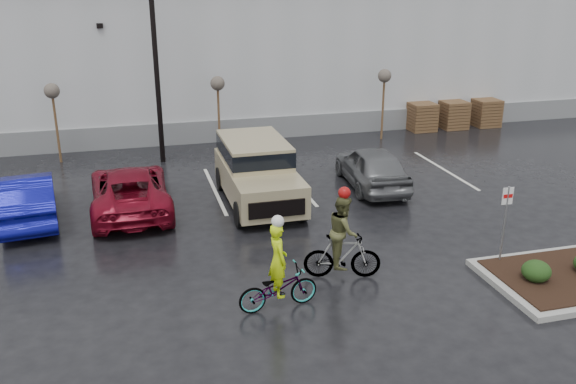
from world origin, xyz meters
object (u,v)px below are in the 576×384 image
object	(u,v)px
car_blue	(28,197)
cyclist_olive	(343,245)
suv_tan	(258,174)
car_red	(130,190)
pallet_stack_a	(422,117)
fire_lane_sign	(505,216)
cyclist_hivis	(278,280)
car_grey	(372,167)
pallet_stack_c	(486,113)
pallet_stack_b	(453,115)
sapling_west	(52,95)
sapling_east	(384,80)
lamppost	(153,16)
sapling_mid	(218,87)

from	to	relation	value
car_blue	cyclist_olive	world-z (taller)	cyclist_olive
suv_tan	car_red	bearing A→B (deg)	174.18
pallet_stack_a	suv_tan	size ratio (longest dim) A/B	0.26
fire_lane_sign	cyclist_hivis	xyz separation A→B (m)	(-6.10, -0.54, -0.70)
car_grey	pallet_stack_c	bearing A→B (deg)	-137.37
pallet_stack_b	car_red	xyz separation A→B (m)	(-15.58, -7.24, 0.04)
sapling_west	pallet_stack_b	world-z (taller)	sapling_west
fire_lane_sign	cyclist_hivis	bearing A→B (deg)	-174.96
sapling_east	car_blue	size ratio (longest dim) A/B	0.71
lamppost	cyclist_olive	size ratio (longest dim) A/B	3.83
cyclist_hivis	sapling_west	bearing A→B (deg)	16.53
pallet_stack_b	pallet_stack_a	bearing A→B (deg)	180.00
pallet_stack_c	suv_tan	xyz separation A→B (m)	(-13.28, -7.66, 0.35)
sapling_east	cyclist_hivis	distance (m)	15.84
pallet_stack_c	lamppost	bearing A→B (deg)	-172.87
sapling_east	pallet_stack_a	size ratio (longest dim) A/B	2.37
pallet_stack_c	car_grey	world-z (taller)	car_grey
pallet_stack_b	suv_tan	xyz separation A→B (m)	(-11.48, -7.66, 0.35)
fire_lane_sign	cyclist_olive	size ratio (longest dim) A/B	0.91
cyclist_hivis	lamppost	bearing A→B (deg)	1.24
sapling_mid	pallet_stack_c	world-z (taller)	sapling_mid
sapling_west	sapling_east	size ratio (longest dim) A/B	1.00
sapling_east	cyclist_olive	xyz separation A→B (m)	(-6.39, -12.31, -1.85)
sapling_east	pallet_stack_a	bearing A→B (deg)	21.80
cyclist_hivis	sapling_mid	bearing A→B (deg)	-10.04
sapling_mid	car_red	xyz separation A→B (m)	(-3.88, -6.24, -2.01)
car_red	cyclist_hivis	world-z (taller)	cyclist_hivis
car_blue	suv_tan	bearing A→B (deg)	169.47
sapling_west	pallet_stack_c	distance (m)	20.13
sapling_mid	pallet_stack_a	world-z (taller)	sapling_mid
cyclist_hivis	sapling_east	bearing A→B (deg)	-38.49
fire_lane_sign	car_grey	world-z (taller)	fire_lane_sign
sapling_east	fire_lane_sign	bearing A→B (deg)	-99.75
sapling_mid	cyclist_hivis	distance (m)	13.51
car_blue	cyclist_olive	distance (m)	10.09
pallet_stack_a	suv_tan	bearing A→B (deg)	-141.94
sapling_east	pallet_stack_b	distance (m)	4.78
pallet_stack_b	car_grey	world-z (taller)	car_grey
car_red	cyclist_olive	bearing A→B (deg)	128.42
sapling_east	car_grey	distance (m)	7.08
sapling_mid	sapling_east	bearing A→B (deg)	0.00
fire_lane_sign	car_blue	bearing A→B (deg)	151.73
pallet_stack_a	car_red	world-z (taller)	car_red
sapling_mid	fire_lane_sign	distance (m)	13.92
pallet_stack_c	car_red	size ratio (longest dim) A/B	0.26
car_blue	car_red	world-z (taller)	car_blue
lamppost	car_blue	world-z (taller)	lamppost
pallet_stack_a	car_grey	bearing A→B (deg)	-127.96
car_grey	car_red	bearing A→B (deg)	5.59
sapling_west	pallet_stack_b	size ratio (longest dim) A/B	2.37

